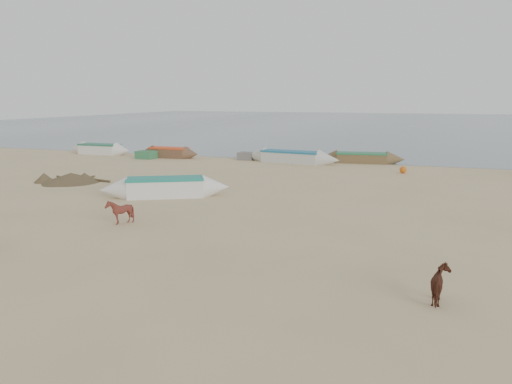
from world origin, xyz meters
TOP-DOWN VIEW (x-y plane):
  - ground at (0.00, 0.00)m, footprint 140.00×140.00m
  - sea at (0.00, 82.00)m, footprint 160.00×160.00m
  - calf_front at (-4.44, 1.11)m, footprint 1.00×0.93m
  - calf_right at (6.99, -2.63)m, footprint 1.02×1.08m
  - near_canoe at (-5.44, 6.29)m, footprint 5.99×4.02m
  - debris_pile at (-12.61, 8.22)m, footprint 4.06×4.06m
  - waterline_canoes at (2.02, 20.82)m, footprint 53.98×3.81m
  - beach_clutter at (3.45, 19.77)m, footprint 44.50×3.97m

SIDE VIEW (x-z plane):
  - ground at x=0.00m, z-range 0.00..0.00m
  - sea at x=0.00m, z-range 0.01..0.01m
  - debris_pile at x=-12.61m, z-range 0.00..0.54m
  - beach_clutter at x=3.45m, z-range -0.02..0.62m
  - waterline_canoes at x=2.02m, z-range -0.02..0.86m
  - calf_right at x=6.99m, z-range 0.00..0.86m
  - near_canoe at x=-5.44m, z-range 0.00..0.95m
  - calf_front at x=-4.44m, z-range 0.00..0.96m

